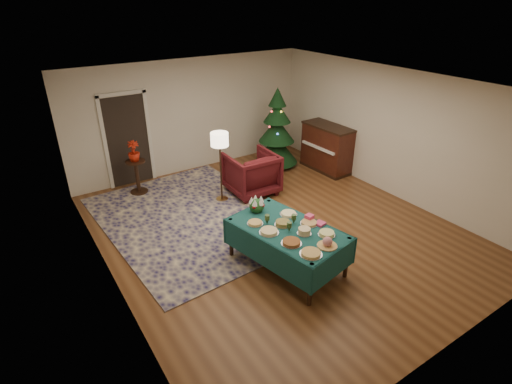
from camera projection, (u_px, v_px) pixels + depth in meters
room_shell at (277, 163)px, 7.00m from camera, size 7.00×7.00×7.00m
doorway at (128, 138)px, 8.93m from camera, size 1.08×0.04×2.16m
rug at (193, 217)px, 7.97m from camera, size 3.45×4.39×0.02m
buffet_table at (287, 236)px, 6.32m from camera, size 1.43×2.04×0.72m
platter_0 at (311, 253)px, 5.62m from camera, size 0.33×0.33×0.05m
platter_1 at (327, 243)px, 5.78m from camera, size 0.30×0.30×0.16m
platter_2 at (327, 234)px, 6.06m from camera, size 0.27×0.27×0.06m
platter_3 at (291, 242)px, 5.86m from camera, size 0.31×0.31×0.05m
platter_4 at (304, 231)px, 6.09m from camera, size 0.22×0.22×0.10m
platter_5 at (309, 223)px, 6.36m from camera, size 0.29×0.29×0.04m
platter_6 at (269, 231)px, 6.13m from camera, size 0.31×0.31×0.05m
platter_7 at (283, 223)px, 6.32m from camera, size 0.27×0.27×0.07m
platter_8 at (288, 214)px, 6.62m from camera, size 0.29×0.29×0.04m
platter_9 at (255, 223)px, 6.36m from camera, size 0.26×0.26×0.04m
goblet_0 at (267, 219)px, 6.32m from camera, size 0.08×0.08×0.17m
goblet_1 at (294, 219)px, 6.33m from camera, size 0.08×0.08×0.17m
goblet_2 at (289, 227)px, 6.12m from camera, size 0.08×0.08×0.17m
napkin_stack at (320, 223)px, 6.34m from camera, size 0.17×0.17×0.04m
gift_box at (309, 218)px, 6.45m from camera, size 0.14×0.14×0.10m
centerpiece at (257, 205)px, 6.68m from camera, size 0.26×0.26×0.30m
armchair at (251, 171)px, 8.74m from camera, size 1.03×0.97×1.03m
floor_lamp at (220, 144)px, 8.08m from camera, size 0.37×0.37×1.51m
side_table at (137, 177)px, 8.79m from camera, size 0.43×0.43×0.77m
potted_plant at (134, 156)px, 8.56m from camera, size 0.25×0.45×0.25m
christmas_tree at (277, 132)px, 9.98m from camera, size 1.44×1.44×2.00m
piano at (327, 148)px, 9.88m from camera, size 0.66×1.34×1.15m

